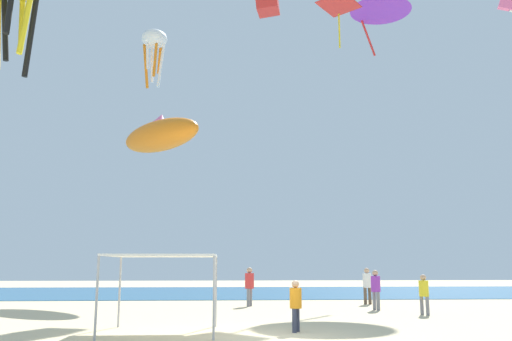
{
  "coord_description": "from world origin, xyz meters",
  "views": [
    {
      "loc": [
        -1.52,
        -15.62,
        2.04
      ],
      "look_at": [
        0.04,
        10.38,
        6.73
      ],
      "focal_mm": 36.87,
      "sensor_mm": 36.0,
      "label": 1
    }
  ],
  "objects_px": {
    "kite_inflatable_orange": "(160,135)",
    "kite_octopus_white": "(154,42)",
    "canopy_tent": "(164,258)",
    "kite_diamond_red": "(339,7)",
    "person_central": "(249,283)",
    "person_far_shore": "(424,291)",
    "person_rightmost": "(367,283)",
    "person_leftmost": "(376,287)",
    "person_near_tent": "(296,301)",
    "kite_delta_purple": "(380,6)"
  },
  "relations": [
    {
      "from": "kite_inflatable_orange",
      "to": "kite_octopus_white",
      "type": "height_order",
      "value": "kite_octopus_white"
    },
    {
      "from": "canopy_tent",
      "to": "kite_inflatable_orange",
      "type": "relative_size",
      "value": 0.51
    },
    {
      "from": "kite_diamond_red",
      "to": "kite_octopus_white",
      "type": "bearing_deg",
      "value": 26.21
    },
    {
      "from": "person_central",
      "to": "person_far_shore",
      "type": "relative_size",
      "value": 1.16
    },
    {
      "from": "person_rightmost",
      "to": "kite_inflatable_orange",
      "type": "bearing_deg",
      "value": -52.11
    },
    {
      "from": "person_far_shore",
      "to": "kite_diamond_red",
      "type": "xyz_separation_m",
      "value": [
        -0.58,
        11.41,
        18.63
      ]
    },
    {
      "from": "person_central",
      "to": "kite_inflatable_orange",
      "type": "height_order",
      "value": "kite_inflatable_orange"
    },
    {
      "from": "person_leftmost",
      "to": "kite_diamond_red",
      "type": "relative_size",
      "value": 0.54
    },
    {
      "from": "canopy_tent",
      "to": "person_rightmost",
      "type": "distance_m",
      "value": 14.71
    },
    {
      "from": "person_far_shore",
      "to": "kite_inflatable_orange",
      "type": "distance_m",
      "value": 18.72
    },
    {
      "from": "person_near_tent",
      "to": "person_leftmost",
      "type": "height_order",
      "value": "person_leftmost"
    },
    {
      "from": "canopy_tent",
      "to": "person_far_shore",
      "type": "height_order",
      "value": "canopy_tent"
    },
    {
      "from": "person_far_shore",
      "to": "kite_octopus_white",
      "type": "height_order",
      "value": "kite_octopus_white"
    },
    {
      "from": "person_near_tent",
      "to": "kite_diamond_red",
      "type": "distance_m",
      "value": 25.62
    },
    {
      "from": "person_leftmost",
      "to": "kite_delta_purple",
      "type": "xyz_separation_m",
      "value": [
        4.8,
        12.46,
        20.57
      ]
    },
    {
      "from": "canopy_tent",
      "to": "person_near_tent",
      "type": "bearing_deg",
      "value": -0.73
    },
    {
      "from": "kite_delta_purple",
      "to": "canopy_tent",
      "type": "bearing_deg",
      "value": -51.46
    },
    {
      "from": "kite_diamond_red",
      "to": "canopy_tent",
      "type": "bearing_deg",
      "value": 105.39
    },
    {
      "from": "kite_diamond_red",
      "to": "kite_octopus_white",
      "type": "relative_size",
      "value": 0.73
    },
    {
      "from": "kite_diamond_red",
      "to": "person_near_tent",
      "type": "bearing_deg",
      "value": 117.19
    },
    {
      "from": "canopy_tent",
      "to": "kite_delta_purple",
      "type": "relative_size",
      "value": 0.57
    },
    {
      "from": "kite_delta_purple",
      "to": "person_far_shore",
      "type": "bearing_deg",
      "value": -30.38
    },
    {
      "from": "person_near_tent",
      "to": "kite_octopus_white",
      "type": "xyz_separation_m",
      "value": [
        -7.71,
        21.26,
        17.79
      ]
    },
    {
      "from": "person_near_tent",
      "to": "canopy_tent",
      "type": "bearing_deg",
      "value": -63.35
    },
    {
      "from": "canopy_tent",
      "to": "kite_diamond_red",
      "type": "xyz_separation_m",
      "value": [
        9.6,
        16.6,
        17.35
      ]
    },
    {
      "from": "canopy_tent",
      "to": "person_leftmost",
      "type": "height_order",
      "value": "canopy_tent"
    },
    {
      "from": "kite_diamond_red",
      "to": "person_central",
      "type": "bearing_deg",
      "value": 90.15
    },
    {
      "from": "person_far_shore",
      "to": "canopy_tent",
      "type": "bearing_deg",
      "value": -91.85
    },
    {
      "from": "kite_inflatable_orange",
      "to": "person_near_tent",
      "type": "bearing_deg",
      "value": 156.07
    },
    {
      "from": "canopy_tent",
      "to": "person_central",
      "type": "height_order",
      "value": "canopy_tent"
    },
    {
      "from": "person_central",
      "to": "kite_diamond_red",
      "type": "height_order",
      "value": "kite_diamond_red"
    },
    {
      "from": "kite_diamond_red",
      "to": "kite_delta_purple",
      "type": "height_order",
      "value": "kite_delta_purple"
    },
    {
      "from": "person_central",
      "to": "person_far_shore",
      "type": "xyz_separation_m",
      "value": [
        7.02,
        -5.03,
        -0.16
      ]
    },
    {
      "from": "person_leftmost",
      "to": "person_far_shore",
      "type": "relative_size",
      "value": 1.1
    },
    {
      "from": "canopy_tent",
      "to": "kite_diamond_red",
      "type": "relative_size",
      "value": 0.99
    },
    {
      "from": "person_near_tent",
      "to": "person_far_shore",
      "type": "distance_m",
      "value": 8.03
    },
    {
      "from": "canopy_tent",
      "to": "kite_octopus_white",
      "type": "height_order",
      "value": "kite_octopus_white"
    },
    {
      "from": "person_rightmost",
      "to": "kite_inflatable_orange",
      "type": "distance_m",
      "value": 15.43
    },
    {
      "from": "person_rightmost",
      "to": "kite_octopus_white",
      "type": "xyz_separation_m",
      "value": [
        -13.03,
        9.98,
        17.61
      ]
    },
    {
      "from": "kite_octopus_white",
      "to": "canopy_tent",
      "type": "bearing_deg",
      "value": 50.48
    },
    {
      "from": "person_far_shore",
      "to": "kite_diamond_red",
      "type": "relative_size",
      "value": 0.5
    },
    {
      "from": "canopy_tent",
      "to": "kite_octopus_white",
      "type": "xyz_separation_m",
      "value": [
        -3.59,
        21.2,
        16.47
      ]
    },
    {
      "from": "person_near_tent",
      "to": "person_rightmost",
      "type": "bearing_deg",
      "value": -177.89
    },
    {
      "from": "person_rightmost",
      "to": "kite_delta_purple",
      "type": "bearing_deg",
      "value": -145.99
    },
    {
      "from": "person_rightmost",
      "to": "kite_inflatable_orange",
      "type": "xyz_separation_m",
      "value": [
        -11.66,
        4.61,
        8.99
      ]
    },
    {
      "from": "canopy_tent",
      "to": "person_rightmost",
      "type": "bearing_deg",
      "value": 49.94
    },
    {
      "from": "kite_inflatable_orange",
      "to": "person_leftmost",
      "type": "bearing_deg",
      "value": -172.15
    },
    {
      "from": "person_rightmost",
      "to": "kite_diamond_red",
      "type": "distance_m",
      "value": 19.26
    },
    {
      "from": "person_near_tent",
      "to": "person_central",
      "type": "xyz_separation_m",
      "value": [
        -0.94,
        10.28,
        0.2
      ]
    },
    {
      "from": "person_rightmost",
      "to": "kite_inflatable_orange",
      "type": "relative_size",
      "value": 0.29
    }
  ]
}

